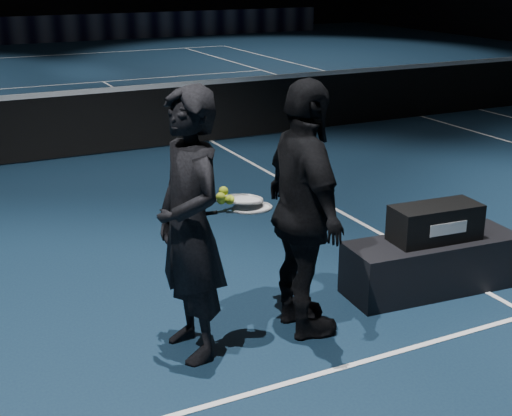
{
  "coord_description": "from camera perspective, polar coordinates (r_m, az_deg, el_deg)",
  "views": [
    {
      "loc": [
        -4.16,
        -9.95,
        2.64
      ],
      "look_at": [
        -2.08,
        -5.76,
        1.02
      ],
      "focal_mm": 50.0,
      "sensor_mm": 36.0,
      "label": 1
    }
  ],
  "objects": [
    {
      "name": "floor",
      "position": [
        11.1,
        -3.6,
        5.35
      ],
      "size": [
        36.0,
        36.0,
        0.0
      ],
      "primitive_type": "plane",
      "color": "#0E1D32",
      "rests_on": "ground"
    },
    {
      "name": "court_lines",
      "position": [
        11.1,
        -3.6,
        5.37
      ],
      "size": [
        10.98,
        23.78,
        0.01
      ],
      "primitive_type": null,
      "color": "white",
      "rests_on": "floor"
    },
    {
      "name": "net_mesh",
      "position": [
        11.0,
        -3.65,
        7.63
      ],
      "size": [
        12.8,
        0.02,
        0.86
      ],
      "primitive_type": "cube",
      "color": "black",
      "rests_on": "floor"
    },
    {
      "name": "net_tape",
      "position": [
        10.92,
        -3.7,
        10.02
      ],
      "size": [
        12.8,
        0.03,
        0.07
      ],
      "primitive_type": "cube",
      "color": "white",
      "rests_on": "net_mesh"
    },
    {
      "name": "sponsor_backdrop",
      "position": [
        25.88,
        -17.52,
        13.44
      ],
      "size": [
        22.0,
        0.15,
        0.9
      ],
      "primitive_type": "cube",
      "color": "black",
      "rests_on": "floor"
    },
    {
      "name": "player_bench",
      "position": [
        6.19,
        13.87,
        -4.4
      ],
      "size": [
        1.54,
        0.62,
        0.45
      ],
      "primitive_type": "cube",
      "rotation": [
        0.0,
        0.0,
        -0.08
      ],
      "color": "black",
      "rests_on": "floor"
    },
    {
      "name": "racket_bag",
      "position": [
        6.06,
        14.15,
        -1.13
      ],
      "size": [
        0.77,
        0.38,
        0.3
      ],
      "primitive_type": "cube",
      "rotation": [
        0.0,
        0.0,
        -0.08
      ],
      "color": "black",
      "rests_on": "player_bench"
    },
    {
      "name": "bag_signature",
      "position": [
        5.94,
        15.15,
        -1.62
      ],
      "size": [
        0.35,
        0.03,
        0.1
      ],
      "primitive_type": "cube",
      "rotation": [
        0.0,
        0.0,
        -0.08
      ],
      "color": "white",
      "rests_on": "racket_bag"
    },
    {
      "name": "player_a",
      "position": [
        4.82,
        -5.32,
        -1.48
      ],
      "size": [
        0.5,
        0.72,
        1.9
      ],
      "primitive_type": "imported",
      "rotation": [
        0.0,
        0.0,
        -1.5
      ],
      "color": "black",
      "rests_on": "floor"
    },
    {
      "name": "player_b",
      "position": [
        5.1,
        3.89,
        -0.27
      ],
      "size": [
        0.6,
        1.16,
        1.9
      ],
      "primitive_type": "imported",
      "rotation": [
        0.0,
        0.0,
        1.45
      ],
      "color": "black",
      "rests_on": "floor"
    },
    {
      "name": "racket_lower",
      "position": [
        4.92,
        -0.31,
        0.01
      ],
      "size": [
        0.7,
        0.28,
        0.03
      ],
      "primitive_type": null,
      "rotation": [
        0.0,
        0.0,
        -0.09
      ],
      "color": "black",
      "rests_on": "player_a"
    },
    {
      "name": "racket_upper",
      "position": [
        4.92,
        -1.03,
        0.7
      ],
      "size": [
        0.68,
        0.23,
        0.1
      ],
      "primitive_type": null,
      "rotation": [
        0.0,
        0.1,
        -0.02
      ],
      "color": "black",
      "rests_on": "player_b"
    },
    {
      "name": "tennis_balls",
      "position": [
        4.83,
        -2.5,
        0.88
      ],
      "size": [
        0.12,
        0.1,
        0.12
      ],
      "primitive_type": null,
      "color": "yellow",
      "rests_on": "racket_upper"
    }
  ]
}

